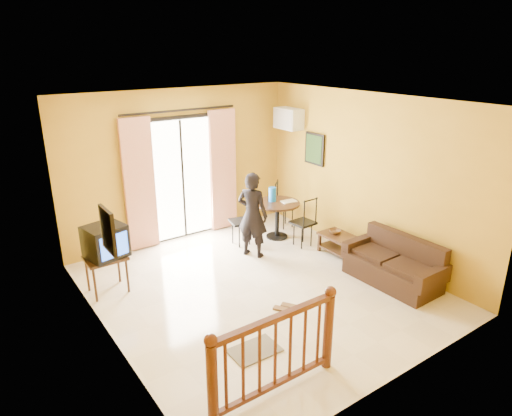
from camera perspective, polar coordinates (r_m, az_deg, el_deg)
ground at (r=7.07m, az=0.37°, el=-9.98°), size 5.00×5.00×0.00m
room_shell at (r=6.40m, az=0.40°, el=3.38°), size 5.00×5.00×5.00m
balcony_door at (r=8.56m, az=-9.14°, el=3.76°), size 2.25×0.14×2.46m
tv_table at (r=7.11m, az=-18.28°, el=-6.37°), size 0.57×0.48×0.57m
television at (r=6.99m, az=-18.31°, el=-3.98°), size 0.63×0.59×0.48m
picture_left at (r=5.35m, az=-18.00°, el=-2.71°), size 0.05×0.42×0.52m
dining_table at (r=8.64m, az=2.68°, el=-0.23°), size 0.85×0.85×0.71m
water_jug at (r=8.61m, az=2.06°, el=1.72°), size 0.14×0.14×0.27m
serving_tray at (r=8.63m, az=4.12°, el=0.84°), size 0.30×0.21×0.02m
dining_chairs at (r=8.79m, az=2.52°, el=-3.78°), size 1.72×1.41×0.95m
air_conditioner at (r=9.06m, az=4.07°, el=11.09°), size 0.31×0.60×0.40m
botanical_print at (r=8.75m, az=7.33°, el=7.33°), size 0.05×0.50×0.60m
coffee_table at (r=8.13m, az=10.62°, el=-4.30°), size 0.45×0.81×0.36m
bowl at (r=8.18m, az=9.84°, el=-2.92°), size 0.26×0.26×0.07m
sofa at (r=7.45m, az=16.95°, el=-6.91°), size 0.73×1.54×0.73m
standing_person at (r=7.81m, az=-0.44°, el=-0.87°), size 0.59×0.66×1.51m
stair_balustrade at (r=4.91m, az=2.43°, el=-17.10°), size 1.63×0.13×1.04m
doormat at (r=5.79m, az=-0.18°, el=-17.36°), size 0.61×0.41×0.02m
sandals at (r=6.59m, az=3.77°, el=-12.31°), size 0.36×0.26×0.03m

